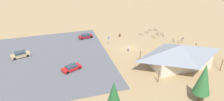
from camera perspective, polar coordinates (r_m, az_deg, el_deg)
ground at (r=58.23m, az=4.56°, el=0.55°), size 160.00×160.00×0.00m
parking_lot_asphalt at (r=55.02m, az=-21.60°, el=-2.97°), size 39.09×35.03×0.05m
bike_pavilion at (r=50.63m, az=18.30°, el=-0.92°), size 16.47×9.77×5.54m
trash_bin at (r=65.74m, az=2.15°, el=4.15°), size 0.60×0.60×0.90m
lot_sign at (r=60.29m, az=-0.93°, el=3.04°), size 0.56×0.08×2.20m
pine_center at (r=33.04m, az=0.51°, el=-12.27°), size 2.77×2.77×7.18m
pine_far_west at (r=39.77m, az=23.92°, el=-7.19°), size 3.04×3.04×7.71m
bicycle_white_lone_east at (r=64.64m, az=16.62°, el=2.56°), size 0.73×1.58×0.84m
bicycle_yellow_edge_south at (r=64.43m, az=18.22°, el=2.23°), size 1.62×0.63×0.79m
bicycle_silver_yard_front at (r=69.26m, az=9.50°, el=4.88°), size 0.58×1.68×0.79m
bicycle_purple_near_porch at (r=67.15m, az=18.91°, el=3.08°), size 1.44×0.81×0.81m
bicycle_green_front_row at (r=71.26m, az=10.43°, el=5.47°), size 1.76×0.48×0.91m
bicycle_orange_lone_west at (r=65.96m, az=11.24°, el=3.65°), size 0.55×1.76×0.81m
bicycle_red_mid_cluster at (r=67.54m, az=7.92°, el=4.44°), size 1.13×1.30×0.80m
bicycle_teal_by_bin at (r=68.15m, az=13.93°, el=4.10°), size 0.84×1.51×0.78m
bicycle_blue_edge_north at (r=68.09m, az=12.36°, el=4.27°), size 0.48×1.79×0.88m
bicycle_black_yard_center at (r=72.29m, az=11.91°, el=5.59°), size 0.80×1.43×0.76m
bicycle_white_trailside at (r=69.42m, az=13.09°, el=4.65°), size 1.29×1.27×0.89m
car_maroon_by_curb at (r=65.12m, az=-7.28°, el=3.97°), size 4.55×2.51×1.31m
car_red_second_row at (r=48.46m, az=-11.09°, el=-4.66°), size 4.82×3.46×1.24m
car_tan_near_entry at (r=58.06m, az=-23.93°, el=-1.01°), size 4.97×3.09×1.50m
visitor_at_bikes at (r=56.35m, az=4.49°, el=0.69°), size 0.36×0.38×1.77m
visitor_by_pavilion at (r=59.51m, az=14.80°, el=1.24°), size 0.36×0.36×1.69m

